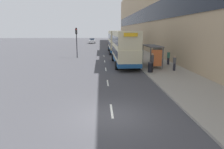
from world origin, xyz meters
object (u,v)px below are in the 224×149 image
at_px(car_1, 111,41).
at_px(double_decker_bus_near, 125,47).
at_px(pedestrian_2, 175,63).
at_px(traffic_light_far_kerb, 76,38).
at_px(car_2, 113,45).
at_px(bus_shelter, 154,52).
at_px(pedestrian_1, 168,57).
at_px(double_decker_bus_ahead, 116,41).
at_px(car_3, 92,41).
at_px(car_0, 112,42).
at_px(pedestrian_at_shelter, 160,57).
at_px(litter_bin, 150,67).
at_px(pedestrian_3, 152,61).

bearing_deg(car_1, double_decker_bus_near, -90.90).
relative_size(pedestrian_2, traffic_light_far_kerb, 0.33).
height_order(car_2, traffic_light_far_kerb, traffic_light_far_kerb).
distance_m(bus_shelter, pedestrian_1, 2.77).
xyz_separation_m(double_decker_bus_ahead, car_2, (0.17, 10.08, -1.38)).
bearing_deg(car_3, bus_shelter, 101.23).
height_order(car_0, pedestrian_at_shelter, pedestrian_at_shelter).
bearing_deg(car_3, pedestrian_at_shelter, 103.18).
bearing_deg(pedestrian_1, pedestrian_2, -99.51).
distance_m(car_2, pedestrian_at_shelter, 25.43).
bearing_deg(litter_bin, double_decker_bus_ahead, 95.94).
bearing_deg(double_decker_bus_near, car_2, 89.63).
height_order(car_3, traffic_light_far_kerb, traffic_light_far_kerb).
xyz_separation_m(pedestrian_1, traffic_light_far_kerb, (-12.39, 8.09, 2.19)).
distance_m(pedestrian_3, litter_bin, 1.76).
xyz_separation_m(car_1, car_2, (-0.56, -21.38, 0.07)).
relative_size(pedestrian_1, pedestrian_3, 0.97).
height_order(car_1, pedestrian_1, pedestrian_1).
bearing_deg(litter_bin, traffic_light_far_kerb, 125.10).
relative_size(pedestrian_1, litter_bin, 1.68).
xyz_separation_m(double_decker_bus_near, double_decker_bus_ahead, (-0.00, 14.63, 0.00)).
bearing_deg(car_2, car_3, 107.33).
relative_size(pedestrian_at_shelter, pedestrian_2, 1.16).
distance_m(double_decker_bus_near, car_2, 24.75).
height_order(double_decker_bus_near, pedestrian_at_shelter, double_decker_bus_near).
relative_size(double_decker_bus_ahead, pedestrian_at_shelter, 5.89).
bearing_deg(car_2, litter_bin, -86.36).
relative_size(double_decker_bus_near, car_2, 2.22).
height_order(car_2, pedestrian_at_shelter, pedestrian_at_shelter).
height_order(car_0, car_1, car_1).
bearing_deg(car_1, pedestrian_2, -85.33).
distance_m(bus_shelter, pedestrian_at_shelter, 2.31).
distance_m(car_1, car_2, 21.39).
bearing_deg(double_decker_bus_ahead, pedestrian_3, -81.79).
height_order(car_1, pedestrian_3, pedestrian_3).
relative_size(car_0, litter_bin, 4.30).
relative_size(double_decker_bus_near, pedestrian_3, 5.60).
relative_size(pedestrian_1, pedestrian_2, 1.10).
xyz_separation_m(car_2, litter_bin, (1.91, -30.06, -0.23)).
bearing_deg(litter_bin, double_decker_bus_near, 111.21).
relative_size(car_1, litter_bin, 4.02).
relative_size(pedestrian_3, litter_bin, 1.73).
relative_size(pedestrian_at_shelter, traffic_light_far_kerb, 0.39).
distance_m(double_decker_bus_ahead, pedestrian_1, 16.34).
xyz_separation_m(double_decker_bus_near, car_2, (0.16, 24.71, -1.38)).
distance_m(double_decker_bus_ahead, car_1, 31.50).
relative_size(bus_shelter, car_0, 0.93).
bearing_deg(car_0, pedestrian_3, -86.90).
bearing_deg(pedestrian_at_shelter, bus_shelter, -124.41).
relative_size(double_decker_bus_ahead, car_2, 2.38).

